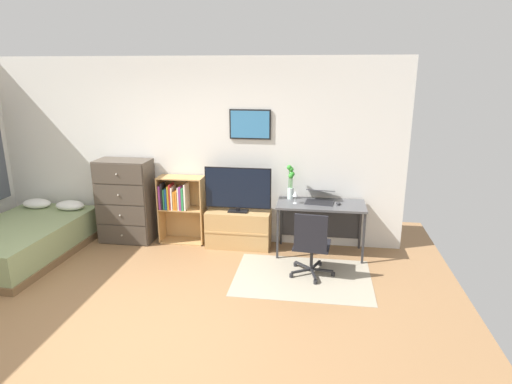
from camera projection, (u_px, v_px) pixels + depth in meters
The scene contains 14 objects.
ground_plane at pixel (131, 324), 4.43m from camera, with size 7.20×7.20×0.00m, color #936B44.
wall_back_with_posters at pixel (193, 151), 6.37m from camera, with size 6.12×0.09×2.70m.
area_rug at pixel (302, 277), 5.42m from camera, with size 1.70×1.20×0.01m, color #9E937F.
bed at pixel (23, 240), 5.96m from camera, with size 1.32×2.06×0.60m.
dresser at pixel (126, 201), 6.45m from camera, with size 0.79×0.46×1.25m.
bookshelf at pixel (179, 204), 6.41m from camera, with size 0.67×0.30×1.01m.
tv_stand at pixel (239, 229), 6.32m from camera, with size 0.93×0.41×0.54m.
television at pixel (238, 190), 6.13m from camera, with size 0.95×0.16×0.65m.
desk at pixel (321, 211), 6.05m from camera, with size 1.20×0.58×0.74m.
office_chair at pixel (311, 243), 5.31m from camera, with size 0.57×0.58×0.86m.
laptop at pixel (320, 197), 6.02m from camera, with size 0.43×0.46×0.17m.
computer_mouse at pixel (338, 203), 5.88m from camera, with size 0.06×0.10×0.03m, color #262628.
bamboo_vase at pixel (291, 182), 6.10m from camera, with size 0.11×0.10×0.49m.
wine_glass at pixel (295, 194), 5.90m from camera, with size 0.07×0.07×0.18m.
Camera 1 is at (1.84, -3.66, 2.51)m, focal length 30.32 mm.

